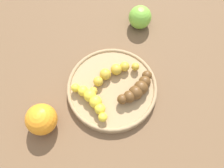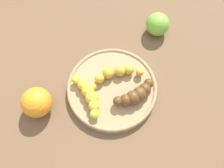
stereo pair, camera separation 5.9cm
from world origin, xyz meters
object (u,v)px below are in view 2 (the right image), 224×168
object	(u,v)px
fruit_bowl	(112,88)
apple_green	(158,24)
banana_yellow	(88,95)
orange_fruit	(37,102)
banana_overripe	(135,95)
banana_spotted	(114,74)

from	to	relation	value
fruit_bowl	apple_green	size ratio (longest dim) A/B	3.49
banana_yellow	orange_fruit	xyz separation A→B (m)	(-0.10, -0.08, 0.00)
banana_yellow	banana_overripe	distance (m)	0.12
fruit_bowl	banana_overripe	distance (m)	0.07
banana_spotted	banana_overripe	bearing A→B (deg)	-157.79
orange_fruit	banana_spotted	bearing A→B (deg)	51.11
banana_overripe	orange_fruit	world-z (taller)	orange_fruit
orange_fruit	apple_green	bearing A→B (deg)	65.53
fruit_bowl	orange_fruit	size ratio (longest dim) A/B	3.13
banana_yellow	apple_green	xyz separation A→B (m)	(0.06, 0.29, -0.00)
banana_spotted	apple_green	bearing A→B (deg)	-57.02
orange_fruit	banana_yellow	bearing A→B (deg)	37.85
banana_overripe	orange_fruit	bearing A→B (deg)	-116.66
banana_spotted	banana_yellow	bearing A→B (deg)	113.48
banana_spotted	banana_yellow	distance (m)	0.09
banana_overripe	banana_spotted	bearing A→B (deg)	-170.30
banana_overripe	apple_green	size ratio (longest dim) A/B	1.55
banana_spotted	banana_yellow	world-z (taller)	banana_yellow
fruit_bowl	banana_overripe	bearing A→B (deg)	1.61
banana_spotted	banana_overripe	size ratio (longest dim) A/B	1.10
banana_spotted	orange_fruit	size ratio (longest dim) A/B	1.53
banana_spotted	banana_overripe	distance (m)	0.08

